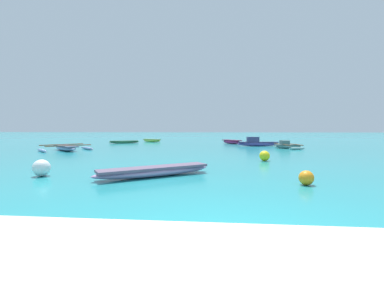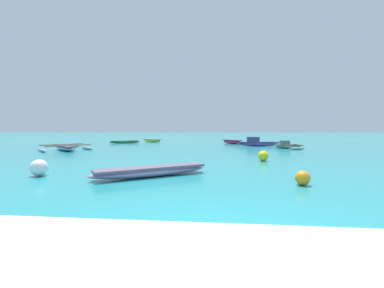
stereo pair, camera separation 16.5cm
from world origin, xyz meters
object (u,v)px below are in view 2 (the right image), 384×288
(moored_boat_1, at_px, (152,171))
(moored_boat_5, at_px, (66,148))
(moored_boat_3, at_px, (232,142))
(mooring_buoy_1, at_px, (303,178))
(moored_boat_0, at_px, (125,142))
(mooring_buoy_0, at_px, (39,168))
(moored_boat_2, at_px, (257,143))
(moored_boat_6, at_px, (287,146))
(mooring_buoy_2, at_px, (263,156))
(moored_boat_4, at_px, (152,140))

(moored_boat_1, height_order, moored_boat_5, moored_boat_5)
(moored_boat_3, distance_m, mooring_buoy_1, 19.86)
(mooring_buoy_1, bearing_deg, moored_boat_0, 122.01)
(moored_boat_0, height_order, mooring_buoy_0, mooring_buoy_0)
(moored_boat_2, distance_m, moored_boat_6, 3.16)
(moored_boat_5, bearing_deg, mooring_buoy_2, 22.30)
(moored_boat_1, bearing_deg, moored_boat_6, 23.76)
(moored_boat_0, height_order, mooring_buoy_1, mooring_buoy_1)
(moored_boat_1, relative_size, mooring_buoy_2, 7.28)
(moored_boat_4, height_order, moored_boat_6, moored_boat_6)
(moored_boat_6, xyz_separation_m, mooring_buoy_1, (-3.26, -13.86, -0.01))
(moored_boat_2, bearing_deg, moored_boat_3, 115.61)
(moored_boat_0, distance_m, moored_boat_4, 3.72)
(moored_boat_2, relative_size, mooring_buoy_1, 9.49)
(mooring_buoy_0, xyz_separation_m, mooring_buoy_2, (8.08, 4.80, -0.03))
(moored_boat_2, xyz_separation_m, moored_boat_6, (1.99, -2.46, -0.08))
(moored_boat_0, xyz_separation_m, moored_boat_3, (11.64, -0.05, 0.07))
(moored_boat_0, height_order, moored_boat_6, moored_boat_6)
(mooring_buoy_1, relative_size, mooring_buoy_2, 0.81)
(moored_boat_4, height_order, mooring_buoy_0, mooring_buoy_0)
(moored_boat_3, xyz_separation_m, moored_boat_6, (4.05, -5.98, -0.02))
(moored_boat_6, bearing_deg, moored_boat_2, 117.97)
(moored_boat_2, distance_m, moored_boat_4, 13.03)
(moored_boat_2, distance_m, moored_boat_5, 15.76)
(moored_boat_4, bearing_deg, moored_boat_5, -77.11)
(moored_boat_5, bearing_deg, moored_boat_3, 80.17)
(moored_boat_2, height_order, mooring_buoy_0, moored_boat_2)
(moored_boat_0, distance_m, moored_boat_3, 11.64)
(moored_boat_5, bearing_deg, moored_boat_1, -4.24)
(moored_boat_2, relative_size, mooring_buoy_0, 6.98)
(moored_boat_4, bearing_deg, moored_boat_0, -102.55)
(moored_boat_6, bearing_deg, mooring_buoy_1, -114.17)
(moored_boat_1, height_order, mooring_buoy_2, mooring_buoy_2)
(mooring_buoy_2, bearing_deg, moored_boat_4, 119.77)
(mooring_buoy_1, bearing_deg, moored_boat_5, 142.37)
(moored_boat_0, xyz_separation_m, moored_boat_2, (13.71, -3.57, 0.13))
(moored_boat_0, bearing_deg, moored_boat_4, 23.71)
(mooring_buoy_0, height_order, mooring_buoy_2, mooring_buoy_0)
(moored_boat_1, bearing_deg, moored_boat_3, 43.59)
(moored_boat_4, height_order, mooring_buoy_2, mooring_buoy_2)
(moored_boat_3, height_order, moored_boat_5, moored_boat_5)
(moored_boat_1, height_order, moored_boat_2, moored_boat_2)
(mooring_buoy_1, bearing_deg, moored_boat_4, 113.84)
(moored_boat_5, height_order, moored_boat_6, moored_boat_6)
(moored_boat_0, distance_m, mooring_buoy_1, 23.46)
(moored_boat_2, height_order, moored_boat_4, moored_boat_2)
(mooring_buoy_1, bearing_deg, mooring_buoy_2, 91.30)
(moored_boat_2, bearing_deg, moored_boat_5, -161.98)
(moored_boat_1, xyz_separation_m, mooring_buoy_0, (-3.72, -0.31, 0.09))
(moored_boat_2, xyz_separation_m, moored_boat_3, (-2.06, 3.52, -0.06))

